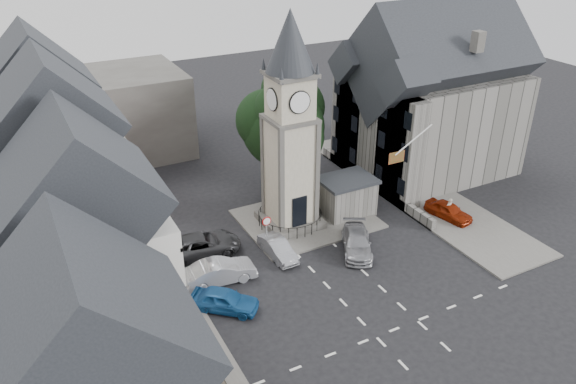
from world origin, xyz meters
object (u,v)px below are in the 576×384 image
stone_shelter (346,196)px  car_west_blue (225,300)px  clock_tower (290,126)px  car_east_red (449,211)px  pedestrian (449,208)px

stone_shelter → car_west_blue: bearing=-153.1°
clock_tower → car_east_red: size_ratio=4.15×
car_east_red → pedestrian: size_ratio=2.24×
stone_shelter → pedestrian: bearing=-33.8°
car_east_red → stone_shelter: bearing=133.6°
clock_tower → stone_shelter: clock_tower is taller
pedestrian → clock_tower: bearing=-30.7°
car_east_red → pedestrian: (0.00, 0.02, 0.21)m
stone_shelter → car_west_blue: 14.72m
pedestrian → car_west_blue: bearing=-1.1°
stone_shelter → car_east_red: 8.12m
clock_tower → stone_shelter: (4.80, -0.49, -6.57)m
clock_tower → car_east_red: clock_tower is taller
stone_shelter → car_east_red: bearing=-33.9°
clock_tower → car_west_blue: clock_tower is taller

